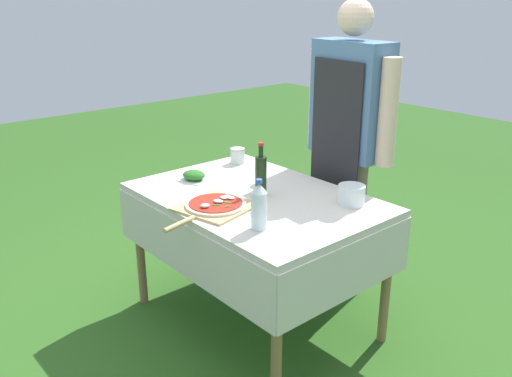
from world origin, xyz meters
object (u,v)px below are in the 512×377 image
object	(u,v)px
person_cook	(349,129)
pizza_on_peel	(215,206)
herb_container	(194,176)
oil_bottle	(261,175)
sauce_jar	(238,157)
prep_table	(256,212)
mixing_tub	(351,195)
water_bottle	(259,206)

from	to	relation	value
person_cook	pizza_on_peel	xyz separation A→B (m)	(-0.05, -0.92, -0.25)
herb_container	oil_bottle	bearing A→B (deg)	16.12
person_cook	sauce_jar	bearing A→B (deg)	37.79
prep_table	oil_bottle	distance (m)	0.21
prep_table	person_cook	distance (m)	0.74
prep_table	pizza_on_peel	distance (m)	0.29
sauce_jar	pizza_on_peel	bearing A→B (deg)	-47.28
prep_table	mixing_tub	xyz separation A→B (m)	(0.40, 0.28, 0.14)
person_cook	mixing_tub	world-z (taller)	person_cook
person_cook	sauce_jar	size ratio (longest dim) A/B	18.17
water_bottle	sauce_jar	world-z (taller)	water_bottle
oil_bottle	herb_container	xyz separation A→B (m)	(-0.43, -0.12, -0.09)
oil_bottle	sauce_jar	bearing A→B (deg)	152.93
prep_table	herb_container	bearing A→B (deg)	-165.48
water_bottle	sauce_jar	size ratio (longest dim) A/B	2.47
person_cook	pizza_on_peel	bearing A→B (deg)	91.53
herb_container	prep_table	bearing A→B (deg)	14.52
prep_table	person_cook	xyz separation A→B (m)	(0.06, 0.65, 0.35)
pizza_on_peel	mixing_tub	xyz separation A→B (m)	(0.40, 0.55, 0.04)
prep_table	herb_container	xyz separation A→B (m)	(-0.41, -0.11, 0.12)
pizza_on_peel	sauce_jar	xyz separation A→B (m)	(-0.51, 0.55, 0.03)
pizza_on_peel	oil_bottle	world-z (taller)	oil_bottle
water_bottle	pizza_on_peel	bearing A→B (deg)	-178.64
person_cook	mixing_tub	bearing A→B (deg)	137.59
water_bottle	herb_container	world-z (taller)	water_bottle
prep_table	water_bottle	size ratio (longest dim) A/B	5.56
water_bottle	prep_table	bearing A→B (deg)	141.25
pizza_on_peel	sauce_jar	bearing A→B (deg)	119.85
pizza_on_peel	sauce_jar	size ratio (longest dim) A/B	5.71
sauce_jar	mixing_tub	bearing A→B (deg)	-0.27
mixing_tub	sauce_jar	size ratio (longest dim) A/B	1.43
pizza_on_peel	water_bottle	size ratio (longest dim) A/B	2.31
water_bottle	herb_container	bearing A→B (deg)	168.12
prep_table	water_bottle	xyz separation A→B (m)	(0.33, -0.26, 0.20)
person_cook	pizza_on_peel	size ratio (longest dim) A/B	3.18
pizza_on_peel	herb_container	distance (m)	0.45
person_cook	herb_container	world-z (taller)	person_cook
prep_table	oil_bottle	world-z (taller)	oil_bottle
herb_container	sauce_jar	xyz separation A→B (m)	(-0.09, 0.39, 0.01)
water_bottle	herb_container	xyz separation A→B (m)	(-0.74, 0.15, -0.08)
pizza_on_peel	person_cook	bearing A→B (deg)	74.12
prep_table	mixing_tub	world-z (taller)	mixing_tub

